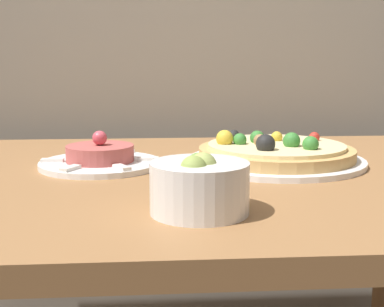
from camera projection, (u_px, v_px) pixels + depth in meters
dining_table at (203, 230)px, 0.94m from camera, size 1.12×0.80×0.73m
pizza_plate at (275, 154)px, 0.99m from camera, size 0.33×0.33×0.06m
tartare_plate at (100, 158)px, 0.97m from camera, size 0.22×0.22×0.07m
small_bowl at (199, 186)px, 0.68m from camera, size 0.13×0.13×0.08m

